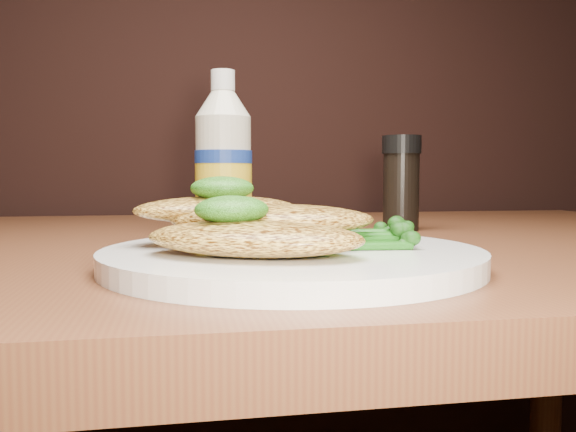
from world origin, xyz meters
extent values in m
cylinder|color=white|center=(-0.06, 0.83, 0.76)|extent=(0.29, 0.29, 0.01)
ellipsoid|color=gold|center=(-0.09, 0.79, 0.78)|extent=(0.17, 0.14, 0.02)
ellipsoid|color=gold|center=(-0.07, 0.84, 0.79)|extent=(0.17, 0.11, 0.02)
ellipsoid|color=gold|center=(-0.11, 0.87, 0.79)|extent=(0.15, 0.11, 0.02)
ellipsoid|color=#133407|center=(-0.11, 0.80, 0.80)|extent=(0.07, 0.06, 0.02)
ellipsoid|color=#133407|center=(-0.11, 0.86, 0.81)|extent=(0.06, 0.06, 0.02)
camera|label=1|loc=(-0.14, 0.39, 0.82)|focal=37.10mm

